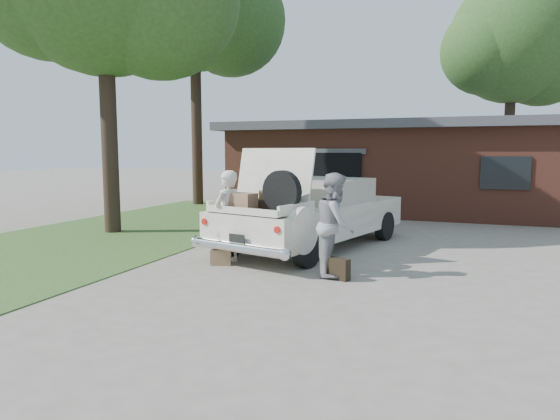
% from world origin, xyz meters
% --- Properties ---
extents(ground, '(90.00, 90.00, 0.00)m').
position_xyz_m(ground, '(0.00, 0.00, 0.00)').
color(ground, gray).
rests_on(ground, ground).
extents(grass_strip, '(6.00, 16.00, 0.02)m').
position_xyz_m(grass_strip, '(-5.50, 3.00, 0.01)').
color(grass_strip, '#2D4C1E').
rests_on(grass_strip, ground).
extents(house, '(12.80, 7.80, 3.30)m').
position_xyz_m(house, '(0.98, 11.47, 1.67)').
color(house, brown).
rests_on(house, ground).
extents(tree_back, '(6.89, 5.99, 11.52)m').
position_xyz_m(tree_back, '(-7.18, 9.89, 8.16)').
color(tree_back, '#38281E').
rests_on(tree_back, ground).
extents(tree_right, '(6.38, 5.55, 9.91)m').
position_xyz_m(tree_right, '(5.13, 16.24, 6.83)').
color(tree_right, '#38281E').
rests_on(tree_right, ground).
extents(sedan, '(3.50, 6.00, 2.32)m').
position_xyz_m(sedan, '(0.10, 2.52, 0.83)').
color(sedan, white).
rests_on(sedan, ground).
extents(woman_left, '(0.60, 0.77, 1.88)m').
position_xyz_m(woman_left, '(-1.03, 0.33, 0.94)').
color(woman_left, silver).
rests_on(woman_left, ground).
extents(woman_right, '(0.84, 1.01, 1.88)m').
position_xyz_m(woman_right, '(1.25, 0.15, 0.94)').
color(woman_right, gray).
rests_on(woman_right, ground).
extents(suitcase_left, '(0.43, 0.26, 0.31)m').
position_xyz_m(suitcase_left, '(-1.07, 0.09, 0.16)').
color(suitcase_left, '#9A774E').
rests_on(suitcase_left, ground).
extents(suitcase_right, '(0.52, 0.33, 0.38)m').
position_xyz_m(suitcase_right, '(1.36, -0.13, 0.19)').
color(suitcase_right, black).
rests_on(suitcase_right, ground).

